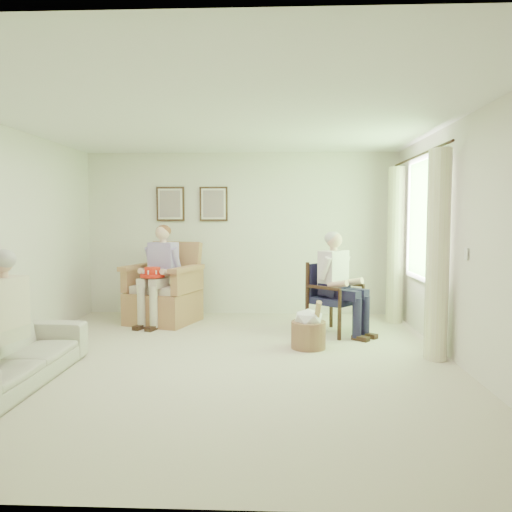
# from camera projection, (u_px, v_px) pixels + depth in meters

# --- Properties ---
(floor) EXTENTS (5.50, 5.50, 0.00)m
(floor) POSITION_uv_depth(u_px,v_px,m) (224.00, 362.00, 5.42)
(floor) COLOR beige
(floor) RESTS_ON ground
(back_wall) EXTENTS (5.00, 0.04, 2.60)m
(back_wall) POSITION_uv_depth(u_px,v_px,m) (242.00, 234.00, 8.06)
(back_wall) COLOR silver
(back_wall) RESTS_ON ground
(front_wall) EXTENTS (5.00, 0.04, 2.60)m
(front_wall) POSITION_uv_depth(u_px,v_px,m) (166.00, 269.00, 2.58)
(front_wall) COLOR silver
(front_wall) RESTS_ON ground
(right_wall) EXTENTS (0.04, 5.50, 2.60)m
(right_wall) POSITION_uv_depth(u_px,v_px,m) (461.00, 243.00, 5.21)
(right_wall) COLOR silver
(right_wall) RESTS_ON ground
(ceiling) EXTENTS (5.00, 5.50, 0.02)m
(ceiling) POSITION_uv_depth(u_px,v_px,m) (223.00, 118.00, 5.22)
(ceiling) COLOR white
(ceiling) RESTS_ON back_wall
(window) EXTENTS (0.13, 2.50, 1.63)m
(window) POSITION_uv_depth(u_px,v_px,m) (425.00, 216.00, 6.39)
(window) COLOR #2D6B23
(window) RESTS_ON right_wall
(curtain_left) EXTENTS (0.34, 0.34, 2.30)m
(curtain_left) POSITION_uv_depth(u_px,v_px,m) (438.00, 255.00, 5.45)
(curtain_left) COLOR beige
(curtain_left) RESTS_ON ground
(curtain_right) EXTENTS (0.34, 0.34, 2.30)m
(curtain_right) POSITION_uv_depth(u_px,v_px,m) (395.00, 245.00, 7.40)
(curtain_right) COLOR beige
(curtain_right) RESTS_ON ground
(framed_print_left) EXTENTS (0.45, 0.05, 0.55)m
(framed_print_left) POSITION_uv_depth(u_px,v_px,m) (170.00, 204.00, 8.03)
(framed_print_left) COLOR #382114
(framed_print_left) RESTS_ON back_wall
(framed_print_right) EXTENTS (0.45, 0.05, 0.55)m
(framed_print_right) POSITION_uv_depth(u_px,v_px,m) (214.00, 204.00, 8.00)
(framed_print_right) COLOR #382114
(framed_print_right) RESTS_ON back_wall
(wicker_armchair) EXTENTS (0.93, 0.93, 1.19)m
(wicker_armchair) POSITION_uv_depth(u_px,v_px,m) (164.00, 297.00, 7.44)
(wicker_armchair) COLOR #A3724D
(wicker_armchair) RESTS_ON ground
(wood_armchair) EXTENTS (0.61, 0.57, 0.94)m
(wood_armchair) POSITION_uv_depth(u_px,v_px,m) (335.00, 295.00, 6.79)
(wood_armchair) COLOR black
(wood_armchair) RESTS_ON ground
(sofa) EXTENTS (1.99, 0.78, 0.58)m
(sofa) POSITION_uv_depth(u_px,v_px,m) (7.00, 354.00, 4.66)
(sofa) COLOR beige
(sofa) RESTS_ON ground
(person_wicker) EXTENTS (0.40, 0.62, 1.42)m
(person_wicker) POSITION_uv_depth(u_px,v_px,m) (161.00, 267.00, 7.25)
(person_wicker) COLOR beige
(person_wicker) RESTS_ON ground
(person_dark) EXTENTS (0.40, 0.63, 1.35)m
(person_dark) POSITION_uv_depth(u_px,v_px,m) (336.00, 276.00, 6.61)
(person_dark) COLOR #191733
(person_dark) RESTS_ON ground
(red_hat) EXTENTS (0.34, 0.34, 0.14)m
(red_hat) POSITION_uv_depth(u_px,v_px,m) (152.00, 273.00, 7.07)
(red_hat) COLOR red
(red_hat) RESTS_ON person_wicker
(hatbox) EXTENTS (0.50, 0.50, 0.61)m
(hatbox) POSITION_uv_depth(u_px,v_px,m) (309.00, 329.00, 5.96)
(hatbox) COLOR tan
(hatbox) RESTS_ON ground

